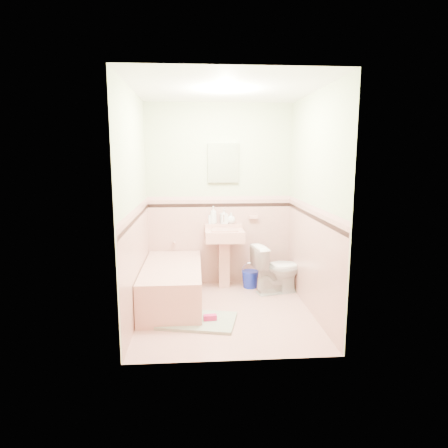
{
  "coord_description": "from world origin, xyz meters",
  "views": [
    {
      "loc": [
        -0.33,
        -4.32,
        1.8
      ],
      "look_at": [
        0.0,
        0.25,
        1.0
      ],
      "focal_mm": 31.49,
      "sensor_mm": 36.0,
      "label": 1
    }
  ],
  "objects": [
    {
      "name": "sink",
      "position": [
        0.05,
        0.86,
        0.41
      ],
      "size": [
        0.52,
        0.48,
        0.81
      ],
      "primitive_type": null,
      "color": "tan",
      "rests_on": "floor"
    },
    {
      "name": "cap_back",
      "position": [
        0.0,
        1.08,
        1.22
      ],
      "size": [
        2.0,
        0.0,
        2.0
      ],
      "primitive_type": "plane",
      "rotation": [
        1.57,
        0.0,
        0.0
      ],
      "color": "#D79F95",
      "rests_on": "ground"
    },
    {
      "name": "wall_back",
      "position": [
        0.0,
        1.1,
        1.25
      ],
      "size": [
        2.5,
        0.0,
        2.5
      ],
      "primitive_type": "plane",
      "rotation": [
        1.57,
        0.0,
        0.0
      ],
      "color": "#F7E5C9",
      "rests_on": "ground"
    },
    {
      "name": "soap_bottle_left",
      "position": [
        -0.09,
        1.04,
        0.99
      ],
      "size": [
        0.1,
        0.1,
        0.24
      ],
      "primitive_type": "imported",
      "rotation": [
        0.0,
        0.0,
        -0.06
      ],
      "color": "#B2B2B2",
      "rests_on": "sink"
    },
    {
      "name": "shoe",
      "position": [
        -0.19,
        -0.28,
        0.06
      ],
      "size": [
        0.15,
        0.08,
        0.06
      ],
      "primitive_type": "cube",
      "rotation": [
        0.0,
        0.0,
        0.11
      ],
      "color": "#BF1E59",
      "rests_on": "bath_mat"
    },
    {
      "name": "cap_front",
      "position": [
        0.0,
        -1.08,
        1.22
      ],
      "size": [
        2.0,
        0.0,
        2.0
      ],
      "primitive_type": "plane",
      "rotation": [
        -1.57,
        0.0,
        0.0
      ],
      "color": "#D79F95",
      "rests_on": "ground"
    },
    {
      "name": "soap_bottle_mid",
      "position": [
        0.06,
        1.04,
        0.97
      ],
      "size": [
        0.11,
        0.11,
        0.21
      ],
      "primitive_type": "imported",
      "rotation": [
        0.0,
        0.0,
        0.23
      ],
      "color": "#B2B2B2",
      "rests_on": "sink"
    },
    {
      "name": "medicine_cabinet",
      "position": [
        0.05,
        1.07,
        1.7
      ],
      "size": [
        0.42,
        0.04,
        0.53
      ],
      "primitive_type": "cube",
      "color": "white",
      "rests_on": "wall_back"
    },
    {
      "name": "wainscot_front",
      "position": [
        0.0,
        -1.09,
        0.6
      ],
      "size": [
        2.0,
        0.0,
        2.0
      ],
      "primitive_type": "plane",
      "rotation": [
        -1.57,
        0.0,
        0.0
      ],
      "color": "#D9A292",
      "rests_on": "ground"
    },
    {
      "name": "tube",
      "position": [
        -0.14,
        1.04,
        0.93
      ],
      "size": [
        0.04,
        0.04,
        0.12
      ],
      "primitive_type": "cylinder",
      "rotation": [
        0.0,
        0.0,
        0.21
      ],
      "color": "white",
      "rests_on": "sink"
    },
    {
      "name": "bathtub",
      "position": [
        -0.63,
        0.33,
        0.23
      ],
      "size": [
        0.7,
        1.5,
        0.45
      ],
      "primitive_type": "cube",
      "color": "tan",
      "rests_on": "floor"
    },
    {
      "name": "bath_mat",
      "position": [
        -0.33,
        -0.26,
        0.02
      ],
      "size": [
        0.91,
        0.71,
        0.03
      ],
      "primitive_type": "cube",
      "rotation": [
        0.0,
        0.0,
        -0.22
      ],
      "color": "gray",
      "rests_on": "floor"
    },
    {
      "name": "floor",
      "position": [
        0.0,
        0.0,
        0.0
      ],
      "size": [
        2.2,
        2.2,
        0.0
      ],
      "primitive_type": "plane",
      "color": "#D79D8D",
      "rests_on": "ground"
    },
    {
      "name": "wainscot_right",
      "position": [
        0.99,
        0.0,
        0.6
      ],
      "size": [
        0.0,
        2.2,
        2.2
      ],
      "primitive_type": "plane",
      "rotation": [
        1.57,
        0.0,
        -1.57
      ],
      "color": "#D9A292",
      "rests_on": "ground"
    },
    {
      "name": "accent_right",
      "position": [
        0.98,
        0.0,
        1.12
      ],
      "size": [
        0.0,
        2.2,
        2.2
      ],
      "primitive_type": "plane",
      "rotation": [
        1.57,
        0.0,
        -1.57
      ],
      "color": "black",
      "rests_on": "ground"
    },
    {
      "name": "wainscot_back",
      "position": [
        0.0,
        1.09,
        0.6
      ],
      "size": [
        2.0,
        0.0,
        2.0
      ],
      "primitive_type": "plane",
      "rotation": [
        1.57,
        0.0,
        0.0
      ],
      "color": "#D9A292",
      "rests_on": "ground"
    },
    {
      "name": "sink_faucet",
      "position": [
        0.05,
        1.0,
        0.95
      ],
      "size": [
        0.02,
        0.02,
        0.1
      ],
      "primitive_type": "cylinder",
      "color": "silver",
      "rests_on": "sink"
    },
    {
      "name": "wall_left",
      "position": [
        -1.0,
        0.0,
        1.25
      ],
      "size": [
        0.0,
        2.5,
        2.5
      ],
      "primitive_type": "plane",
      "rotation": [
        1.57,
        0.0,
        1.57
      ],
      "color": "#F7E5C9",
      "rests_on": "ground"
    },
    {
      "name": "wall_front",
      "position": [
        0.0,
        -1.1,
        1.25
      ],
      "size": [
        2.5,
        0.0,
        2.5
      ],
      "primitive_type": "plane",
      "rotation": [
        -1.57,
        0.0,
        0.0
      ],
      "color": "#F7E5C9",
      "rests_on": "ground"
    },
    {
      "name": "cap_right",
      "position": [
        0.98,
        0.0,
        1.22
      ],
      "size": [
        0.0,
        2.2,
        2.2
      ],
      "primitive_type": "plane",
      "rotation": [
        1.57,
        0.0,
        -1.57
      ],
      "color": "#D79F95",
      "rests_on": "ground"
    },
    {
      "name": "cap_left",
      "position": [
        -0.98,
        0.0,
        1.22
      ],
      "size": [
        0.0,
        2.2,
        2.2
      ],
      "primitive_type": "plane",
      "rotation": [
        1.57,
        0.0,
        1.57
      ],
      "color": "#D79F95",
      "rests_on": "ground"
    },
    {
      "name": "ceiling",
      "position": [
        0.0,
        0.0,
        2.5
      ],
      "size": [
        2.2,
        2.2,
        0.0
      ],
      "primitive_type": "plane",
      "rotation": [
        3.14,
        0.0,
        0.0
      ],
      "color": "white",
      "rests_on": "ground"
    },
    {
      "name": "toilet",
      "position": [
        0.73,
        0.63,
        0.33
      ],
      "size": [
        0.71,
        0.5,
        0.65
      ],
      "primitive_type": "imported",
      "rotation": [
        0.0,
        0.0,
        1.81
      ],
      "color": "white",
      "rests_on": "floor"
    },
    {
      "name": "accent_front",
      "position": [
        0.0,
        -1.08,
        1.12
      ],
      "size": [
        2.0,
        0.0,
        2.0
      ],
      "primitive_type": "plane",
      "rotation": [
        -1.57,
        0.0,
        0.0
      ],
      "color": "black",
      "rests_on": "ground"
    },
    {
      "name": "wall_right",
      "position": [
        1.0,
        0.0,
        1.25
      ],
      "size": [
        0.0,
        2.5,
        2.5
      ],
      "primitive_type": "plane",
      "rotation": [
        1.57,
        0.0,
        -1.57
      ],
      "color": "#F7E5C9",
      "rests_on": "ground"
    },
    {
      "name": "accent_back",
      "position": [
        0.0,
        1.08,
        1.12
      ],
      "size": [
        2.0,
        0.0,
        2.0
      ],
      "primitive_type": "plane",
      "rotation": [
        1.57,
        0.0,
        0.0
      ],
      "color": "black",
      "rests_on": "ground"
    },
    {
      "name": "bucket",
      "position": [
        0.41,
        0.85,
        0.12
      ],
      "size": [
        0.3,
        0.3,
        0.23
      ],
      "primitive_type": null,
      "rotation": [
        0.0,
        0.0,
        0.38
      ],
      "color": "#112199",
      "rests_on": "floor"
    },
    {
      "name": "soap_dish",
      "position": [
        0.47,
        1.06,
        0.95
      ],
      "size": [
        0.12,
        0.07,
        0.04
      ],
      "primitive_type": "cube",
      "color": "tan",
      "rests_on": "wall_back"
    },
    {
      "name": "wainscot_left",
      "position": [
        -0.99,
        0.0,
        0.6
      ],
      "size": [
        0.0,
        2.2,
        2.2
      ],
      "primitive_type": "plane",
      "rotation": [
        1.57,
        0.0,
        1.57
      ],
      "color": "#D9A292",
      "rests_on": "ground"
    },
    {
      "name": "accent_left",
      "position": [
        -0.98,
        0.0,
        1.12
      ],
      "size": [
        0.0,
        2.2,
        2.2
      ],
      "primitive_type": "plane",
      "rotation": [
        1.57,
        0.0,
        1.57
      ],
      "color": "black",
      "rests_on": "ground"
    },
    {
      "name": "tub_faucet",
      "position": [
        -0.63,
        1.05,
        0.63
      ],
      "size": [
        0.04,
        0.12,
        0.04
      ],
      "primitive_type": "cylinder",
      "rotation": [
        1.57,
        0.0,
        0.0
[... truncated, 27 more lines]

